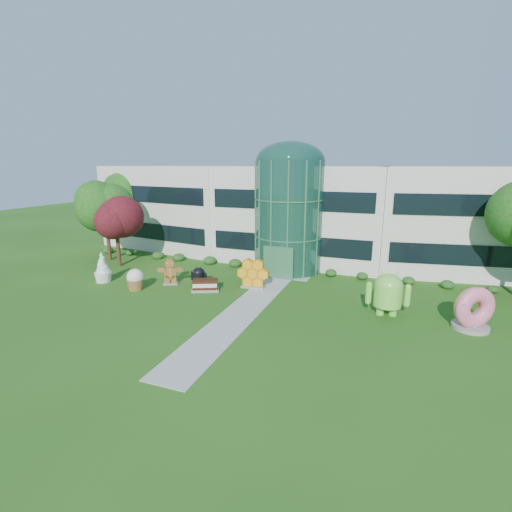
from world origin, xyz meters
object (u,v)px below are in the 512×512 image
at_px(android_green, 388,291).
at_px(android_black, 199,275).
at_px(donut, 473,308).
at_px(gingerbread, 170,271).

bearing_deg(android_green, android_black, 167.67).
xyz_separation_m(android_black, donut, (18.99, -1.31, 0.43)).
height_order(android_green, gingerbread, android_green).
distance_m(donut, gingerbread, 21.42).
bearing_deg(donut, android_black, 144.07).
height_order(donut, gingerbread, donut).
bearing_deg(android_black, gingerbread, -163.17).
xyz_separation_m(android_black, gingerbread, (-2.41, -0.37, 0.17)).
distance_m(android_green, gingerbread, 16.68).
xyz_separation_m(donut, gingerbread, (-21.40, 0.94, -0.26)).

